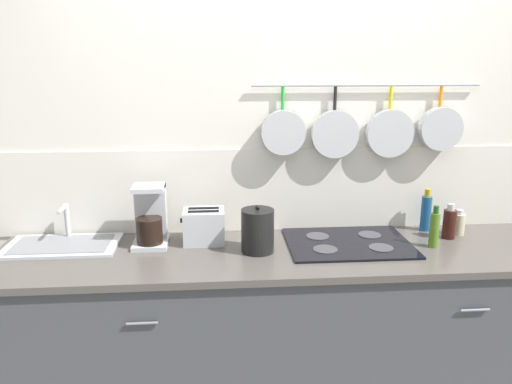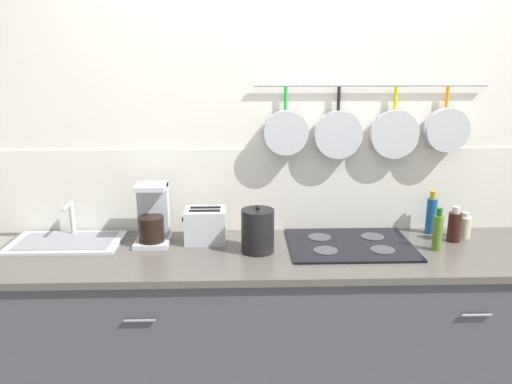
{
  "view_description": "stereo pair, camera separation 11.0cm",
  "coord_description": "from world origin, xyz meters",
  "px_view_note": "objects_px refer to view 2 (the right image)",
  "views": [
    {
      "loc": [
        -0.42,
        -2.34,
        1.84
      ],
      "look_at": [
        -0.23,
        0.0,
        1.22
      ],
      "focal_mm": 35.0,
      "sensor_mm": 36.0,
      "label": 1
    },
    {
      "loc": [
        -0.31,
        -2.35,
        1.84
      ],
      "look_at": [
        -0.23,
        0.0,
        1.22
      ],
      "focal_mm": 35.0,
      "sensor_mm": 36.0,
      "label": 2
    }
  ],
  "objects_px": {
    "coffee_maker": "(153,218)",
    "bottle_hot_sauce": "(454,226)",
    "toaster": "(206,225)",
    "bottle_cooking_wine": "(465,227)",
    "bottle_dish_soap": "(438,232)",
    "kettle": "(258,231)",
    "bottle_vinegar": "(431,215)"
  },
  "relations": [
    {
      "from": "coffee_maker",
      "to": "bottle_hot_sauce",
      "type": "relative_size",
      "value": 1.65
    },
    {
      "from": "toaster",
      "to": "bottle_cooking_wine",
      "type": "height_order",
      "value": "toaster"
    },
    {
      "from": "toaster",
      "to": "bottle_cooking_wine",
      "type": "xyz_separation_m",
      "value": [
        1.4,
        0.02,
        -0.03
      ]
    },
    {
      "from": "bottle_dish_soap",
      "to": "bottle_hot_sauce",
      "type": "relative_size",
      "value": 1.15
    },
    {
      "from": "bottle_dish_soap",
      "to": "coffee_maker",
      "type": "bearing_deg",
      "value": 173.45
    },
    {
      "from": "coffee_maker",
      "to": "bottle_cooking_wine",
      "type": "xyz_separation_m",
      "value": [
        1.68,
        0.01,
        -0.07
      ]
    },
    {
      "from": "coffee_maker",
      "to": "bottle_cooking_wine",
      "type": "relative_size",
      "value": 2.24
    },
    {
      "from": "toaster",
      "to": "kettle",
      "type": "distance_m",
      "value": 0.31
    },
    {
      "from": "bottle_vinegar",
      "to": "bottle_cooking_wine",
      "type": "relative_size",
      "value": 1.71
    },
    {
      "from": "bottle_dish_soap",
      "to": "kettle",
      "type": "bearing_deg",
      "value": 179.1
    },
    {
      "from": "bottle_hot_sauce",
      "to": "kettle",
      "type": "bearing_deg",
      "value": -173.84
    },
    {
      "from": "toaster",
      "to": "bottle_vinegar",
      "type": "distance_m",
      "value": 1.25
    },
    {
      "from": "bottle_vinegar",
      "to": "bottle_hot_sauce",
      "type": "bearing_deg",
      "value": -60.89
    },
    {
      "from": "kettle",
      "to": "bottle_vinegar",
      "type": "distance_m",
      "value": 1.01
    },
    {
      "from": "bottle_hot_sauce",
      "to": "bottle_cooking_wine",
      "type": "bearing_deg",
      "value": 33.39
    },
    {
      "from": "bottle_cooking_wine",
      "to": "bottle_dish_soap",
      "type": "bearing_deg",
      "value": -140.67
    },
    {
      "from": "coffee_maker",
      "to": "bottle_cooking_wine",
      "type": "bearing_deg",
      "value": 0.45
    },
    {
      "from": "bottle_vinegar",
      "to": "bottle_cooking_wine",
      "type": "height_order",
      "value": "bottle_vinegar"
    },
    {
      "from": "kettle",
      "to": "bottle_hot_sauce",
      "type": "xyz_separation_m",
      "value": [
        1.05,
        0.11,
        -0.03
      ]
    },
    {
      "from": "coffee_maker",
      "to": "bottle_vinegar",
      "type": "xyz_separation_m",
      "value": [
        1.52,
        0.1,
        -0.02
      ]
    },
    {
      "from": "kettle",
      "to": "bottle_dish_soap",
      "type": "distance_m",
      "value": 0.91
    },
    {
      "from": "coffee_maker",
      "to": "toaster",
      "type": "xyz_separation_m",
      "value": [
        0.28,
        -0.0,
        -0.04
      ]
    },
    {
      "from": "toaster",
      "to": "bottle_hot_sauce",
      "type": "relative_size",
      "value": 1.2
    },
    {
      "from": "toaster",
      "to": "bottle_dish_soap",
      "type": "distance_m",
      "value": 1.19
    },
    {
      "from": "kettle",
      "to": "bottle_dish_soap",
      "type": "relative_size",
      "value": 1.1
    },
    {
      "from": "kettle",
      "to": "bottle_vinegar",
      "type": "relative_size",
      "value": 1.01
    },
    {
      "from": "bottle_hot_sauce",
      "to": "bottle_cooking_wine",
      "type": "height_order",
      "value": "bottle_hot_sauce"
    },
    {
      "from": "bottle_dish_soap",
      "to": "bottle_vinegar",
      "type": "height_order",
      "value": "bottle_vinegar"
    },
    {
      "from": "toaster",
      "to": "bottle_hot_sauce",
      "type": "distance_m",
      "value": 1.32
    },
    {
      "from": "kettle",
      "to": "bottle_hot_sauce",
      "type": "relative_size",
      "value": 1.27
    },
    {
      "from": "bottle_dish_soap",
      "to": "bottle_vinegar",
      "type": "bearing_deg",
      "value": 76.19
    },
    {
      "from": "bottle_dish_soap",
      "to": "toaster",
      "type": "bearing_deg",
      "value": 172.08
    }
  ]
}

